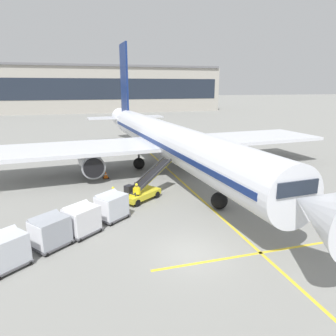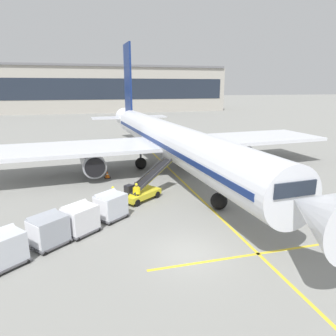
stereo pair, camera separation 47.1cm
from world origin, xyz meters
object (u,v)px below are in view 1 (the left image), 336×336
baggage_cart_lead (111,206)px  safety_cone_engine_keepout (106,175)px  baggage_cart_second (81,219)px  baggage_cart_third (50,231)px  ground_crew_by_loader (113,196)px  parked_airplane (164,139)px  belt_loader (142,189)px  ground_crew_by_carts (137,192)px  baggage_cart_fourth (4,250)px

baggage_cart_lead → safety_cone_engine_keepout: size_ratio=3.73×
baggage_cart_second → baggage_cart_third: bearing=-146.1°
ground_crew_by_loader → baggage_cart_lead: bearing=-101.1°
parked_airplane → belt_loader: bearing=-116.2°
baggage_cart_second → ground_crew_by_carts: (4.22, 3.95, -0.00)m
belt_loader → baggage_cart_third: bearing=-137.0°
baggage_cart_lead → safety_cone_engine_keepout: bearing=87.2°
belt_loader → baggage_cart_second: 6.99m
baggage_cart_fourth → baggage_cart_second: bearing=36.7°
baggage_cart_third → safety_cone_engine_keepout: (4.25, 13.01, -0.66)m
baggage_cart_lead → ground_crew_by_loader: (0.37, 1.90, -0.00)m
ground_crew_by_carts → baggage_cart_lead: bearing=-134.5°
ground_crew_by_carts → baggage_cart_third: bearing=-139.4°
baggage_cart_third → ground_crew_by_loader: (4.14, 4.79, -0.00)m
ground_crew_by_carts → parked_airplane: bearing=63.1°
parked_airplane → ground_crew_by_loader: bearing=-123.9°
ground_crew_by_carts → safety_cone_engine_keepout: 8.10m
baggage_cart_second → belt_loader: bearing=45.7°
belt_loader → baggage_cart_fourth: (-8.64, -7.80, 0.15)m
parked_airplane → baggage_cart_second: bearing=-123.8°
safety_cone_engine_keepout → baggage_cart_fourth: bearing=-113.2°
baggage_cart_second → ground_crew_by_loader: 4.33m
baggage_cart_third → ground_crew_by_loader: baggage_cart_third is taller
belt_loader → baggage_cart_third: (-6.63, -6.18, 0.15)m
baggage_cart_fourth → ground_crew_by_loader: (6.15, 6.42, -0.00)m
parked_airplane → ground_crew_by_carts: size_ratio=27.18×
parked_airplane → safety_cone_engine_keepout: bearing=-164.3°
baggage_cart_lead → parked_airplane: bearing=59.2°
baggage_cart_lead → ground_crew_by_loader: 1.94m
baggage_cart_second → baggage_cart_fourth: bearing=-143.3°
baggage_cart_fourth → ground_crew_by_loader: 8.88m
baggage_cart_third → ground_crew_by_carts: 7.86m
baggage_cart_lead → baggage_cart_fourth: same height
parked_airplane → baggage_cart_fourth: size_ratio=18.00×
ground_crew_by_carts → safety_cone_engine_keepout: bearing=102.2°
baggage_cart_fourth → baggage_cart_lead: bearing=38.0°
baggage_cart_third → ground_crew_by_carts: baggage_cart_third is taller
ground_crew_by_carts → baggage_cart_second: bearing=-136.9°
baggage_cart_second → baggage_cart_fourth: size_ratio=1.00×
baggage_cart_third → safety_cone_engine_keepout: bearing=71.9°
baggage_cart_third → parked_airplane: bearing=53.7°
belt_loader → baggage_cart_lead: bearing=-131.0°
baggage_cart_fourth → ground_crew_by_carts: size_ratio=1.51×
safety_cone_engine_keepout → ground_crew_by_carts: bearing=-77.8°
belt_loader → baggage_cart_second: bearing=-134.3°
baggage_cart_third → baggage_cart_fourth: same height
baggage_cart_lead → safety_cone_engine_keepout: baggage_cart_lead is taller
safety_cone_engine_keepout → belt_loader: bearing=-70.9°
baggage_cart_second → baggage_cart_third: 2.11m
parked_airplane → baggage_cart_lead: size_ratio=18.00×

